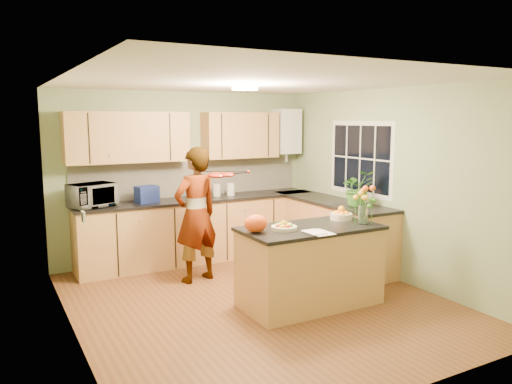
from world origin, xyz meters
TOP-DOWN VIEW (x-y plane):
  - floor at (0.00, 0.00)m, footprint 4.50×4.50m
  - ceiling at (0.00, 0.00)m, footprint 4.00×4.50m
  - wall_back at (0.00, 2.25)m, footprint 4.00×0.02m
  - wall_front at (0.00, -2.25)m, footprint 4.00×0.02m
  - wall_left at (-2.00, 0.00)m, footprint 0.02×4.50m
  - wall_right at (2.00, 0.00)m, footprint 0.02×4.50m
  - back_counter at (0.10, 1.95)m, footprint 3.64×0.62m
  - right_counter at (1.70, 0.85)m, footprint 0.62×2.24m
  - splashback at (0.10, 2.23)m, footprint 3.60×0.02m
  - upper_cabinets at (-0.18, 2.08)m, footprint 3.20×0.34m
  - boiler at (1.70, 2.09)m, footprint 0.40×0.30m
  - window_right at (1.99, 0.60)m, footprint 0.01×1.30m
  - light_switch at (-1.99, -0.60)m, footprint 0.02×0.09m
  - ceiling_lamp at (0.00, 0.30)m, footprint 0.30×0.30m
  - peninsula_island at (0.48, -0.35)m, footprint 1.58×0.81m
  - fruit_dish at (0.13, -0.35)m, footprint 0.28×0.28m
  - orange_bowl at (1.03, -0.20)m, footprint 0.26×0.26m
  - flower_vase at (1.08, -0.53)m, footprint 0.26×0.26m
  - orange_bag at (-0.19, -0.30)m, footprint 0.31×0.29m
  - papers at (0.38, -0.65)m, footprint 0.22×0.30m
  - violinist at (-0.32, 1.06)m, footprint 0.72×0.56m
  - violin at (-0.12, 0.84)m, footprint 0.59×0.51m
  - microwave at (-1.44, 1.93)m, footprint 0.66×0.56m
  - blue_box at (-0.70, 1.92)m, footprint 0.33×0.26m
  - kettle at (0.07, 1.96)m, footprint 0.16×0.16m
  - jar_cream at (0.40, 2.00)m, footprint 0.13×0.13m
  - jar_white at (0.61, 1.96)m, footprint 0.14×0.14m
  - potted_plant at (1.70, 0.30)m, footprint 0.54×0.50m

SIDE VIEW (x-z plane):
  - floor at x=0.00m, z-range 0.00..0.00m
  - peninsula_island at x=0.48m, z-range 0.00..0.91m
  - back_counter at x=0.10m, z-range 0.00..0.94m
  - right_counter at x=1.70m, z-range 0.00..0.94m
  - violinist at x=-0.32m, z-range 0.00..1.75m
  - papers at x=0.38m, z-range 0.91..0.92m
  - fruit_dish at x=0.13m, z-range 0.90..1.00m
  - orange_bowl at x=1.03m, z-range 0.90..1.05m
  - orange_bag at x=-0.19m, z-range 0.91..1.10m
  - jar_cream at x=0.40m, z-range 0.94..1.12m
  - jar_white at x=0.61m, z-range 0.94..1.13m
  - blue_box at x=-0.70m, z-range 0.94..1.17m
  - kettle at x=0.07m, z-range 0.91..1.21m
  - microwave at x=-1.44m, z-range 0.94..1.25m
  - potted_plant at x=1.70m, z-range 0.94..1.43m
  - splashback at x=0.10m, z-range 0.94..1.46m
  - flower_vase at x=1.08m, z-range 0.99..1.47m
  - wall_back at x=0.00m, z-range 0.00..2.50m
  - wall_front at x=0.00m, z-range 0.00..2.50m
  - wall_left at x=-2.00m, z-range 0.00..2.50m
  - wall_right at x=2.00m, z-range 0.00..2.50m
  - light_switch at x=-1.99m, z-range 1.26..1.34m
  - violin at x=-0.12m, z-range 1.33..1.47m
  - window_right at x=1.99m, z-range 1.02..2.08m
  - upper_cabinets at x=-0.18m, z-range 1.50..2.20m
  - boiler at x=1.70m, z-range 1.47..2.33m
  - ceiling_lamp at x=0.00m, z-range 2.43..2.50m
  - ceiling at x=0.00m, z-range 2.49..2.51m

